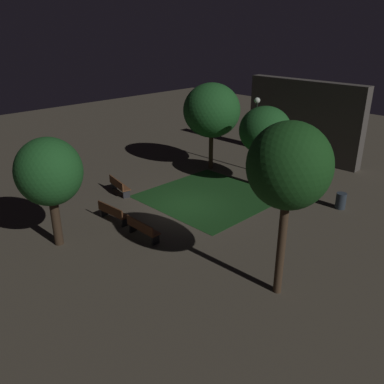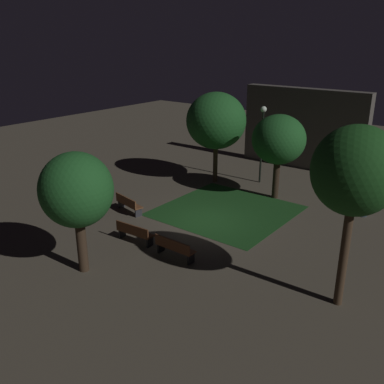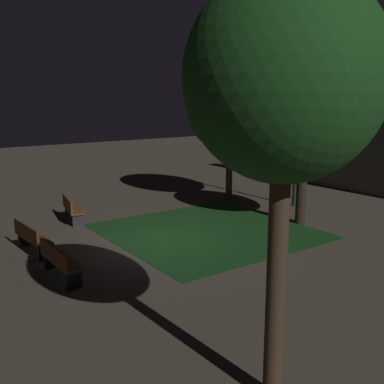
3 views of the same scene
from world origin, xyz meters
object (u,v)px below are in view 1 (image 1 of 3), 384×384
(tree_right_canopy, at_px, (265,131))
(tree_tall_center, at_px, (212,111))
(bench_front_right, at_px, (113,212))
(tree_near_wall, at_px, (289,167))
(tree_back_right, at_px, (49,172))
(bench_by_lamp, at_px, (119,185))
(trash_bin, at_px, (341,201))
(bench_front_left, at_px, (142,228))
(lamp_post_path_center, at_px, (256,122))

(tree_right_canopy, relative_size, tree_tall_center, 0.85)
(tree_right_canopy, bearing_deg, bench_front_right, -104.39)
(bench_front_right, bearing_deg, tree_tall_center, 102.66)
(tree_near_wall, height_order, tree_back_right, tree_near_wall)
(bench_by_lamp, relative_size, trash_bin, 2.23)
(tree_right_canopy, relative_size, tree_near_wall, 0.76)
(bench_front_left, distance_m, tree_near_wall, 7.70)
(tree_right_canopy, bearing_deg, bench_front_left, -89.77)
(bench_front_right, distance_m, tree_tall_center, 9.83)
(tree_near_wall, relative_size, lamp_post_path_center, 1.30)
(tree_tall_center, bearing_deg, tree_near_wall, -36.80)
(bench_front_right, bearing_deg, tree_near_wall, 6.70)
(tree_right_canopy, bearing_deg, tree_back_right, -100.25)
(trash_bin, bearing_deg, lamp_post_path_center, 168.15)
(tree_near_wall, distance_m, lamp_post_path_center, 12.85)
(lamp_post_path_center, distance_m, trash_bin, 7.36)
(bench_front_left, bearing_deg, bench_front_right, 180.00)
(bench_front_right, height_order, bench_by_lamp, same)
(bench_front_right, xyz_separation_m, bench_by_lamp, (-2.68, 2.22, 0.00))
(tree_near_wall, bearing_deg, tree_tall_center, 143.20)
(tree_back_right, bearing_deg, lamp_post_path_center, 89.55)
(bench_by_lamp, bearing_deg, tree_back_right, -61.05)
(bench_front_right, relative_size, tree_tall_center, 0.33)
(tree_right_canopy, height_order, trash_bin, tree_right_canopy)
(bench_front_left, distance_m, tree_right_canopy, 9.22)
(tree_near_wall, relative_size, tree_tall_center, 1.11)
(bench_by_lamp, xyz_separation_m, tree_back_right, (2.82, -5.10, 2.79))
(tree_back_right, distance_m, lamp_post_path_center, 13.49)
(bench_front_left, bearing_deg, bench_by_lamp, 155.93)
(bench_front_left, relative_size, tree_near_wall, 0.29)
(bench_front_right, relative_size, trash_bin, 2.20)
(bench_front_right, xyz_separation_m, tree_tall_center, (-2.03, 9.03, 3.31))
(tree_near_wall, bearing_deg, lamp_post_path_center, 131.33)
(tree_near_wall, height_order, trash_bin, tree_near_wall)
(lamp_post_path_center, relative_size, trash_bin, 5.64)
(bench_front_right, distance_m, lamp_post_path_center, 10.94)
(bench_by_lamp, distance_m, tree_near_wall, 12.16)
(bench_front_right, distance_m, tree_right_canopy, 9.49)
(bench_front_left, height_order, tree_right_canopy, tree_right_canopy)
(bench_by_lamp, distance_m, tree_tall_center, 7.60)
(bench_by_lamp, bearing_deg, tree_tall_center, 84.54)
(bench_front_right, bearing_deg, trash_bin, 53.01)
(bench_front_left, distance_m, bench_by_lamp, 5.44)
(bench_by_lamp, xyz_separation_m, trash_bin, (9.61, 6.98, -0.06))
(bench_front_right, distance_m, tree_near_wall, 9.69)
(bench_front_left, distance_m, tree_tall_center, 10.54)
(tree_back_right, bearing_deg, bench_front_left, 53.36)
(tree_tall_center, height_order, lamp_post_path_center, tree_tall_center)
(tree_right_canopy, distance_m, trash_bin, 5.51)
(lamp_post_path_center, height_order, trash_bin, lamp_post_path_center)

